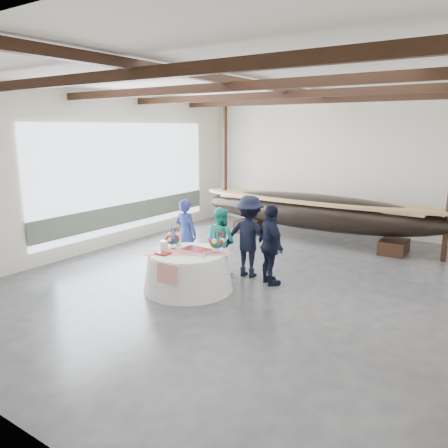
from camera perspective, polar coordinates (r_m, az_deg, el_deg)
The scene contains 13 objects.
floor at distance 10.32m, azimuth 3.57°, elevation -7.22°, with size 10.00×12.00×0.01m, color #3D3D42.
wall_back at distance 15.25m, azimuth 15.36°, elevation 7.43°, with size 10.00×0.02×4.50m, color silver.
wall_left at distance 13.04m, azimuth -15.68°, elevation 6.63°, with size 0.02×12.00×4.50m, color silver.
ceiling at distance 9.77m, azimuth 3.95°, elevation 18.47°, with size 10.00×12.00×0.01m, color white.
pavilion_structure at distance 10.36m, azimuth 6.00°, elevation 15.33°, with size 9.80×11.76×4.50m.
open_bay at distance 13.71m, azimuth -12.25°, elevation 5.29°, with size 0.03×7.00×3.20m.
longboat_display at distance 13.70m, azimuth 11.82°, elevation 1.59°, with size 7.94×1.59×1.49m.
banquet_table at distance 9.62m, azimuth -4.71°, elevation -6.10°, with size 1.96×1.96×0.84m.
tabletop_items at distance 9.58m, azimuth -4.34°, elevation -2.61°, with size 1.81×1.46×0.40m.
guest_woman_blue at distance 11.00m, azimuth -4.97°, elevation -1.23°, with size 0.64×0.42×1.75m, color navy.
guest_woman_teal at distance 10.50m, azimuth -0.46°, elevation -2.18°, with size 0.80×0.62×1.64m, color #23B499.
guest_man_left at distance 10.30m, azimuth 3.29°, elevation -1.62°, with size 1.25×0.72×1.94m, color black.
guest_man_right at distance 9.78m, azimuth 6.11°, elevation -2.76°, with size 1.07×0.45×1.83m, color black.
Camera 1 is at (4.91, -8.38, 3.48)m, focal length 35.00 mm.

